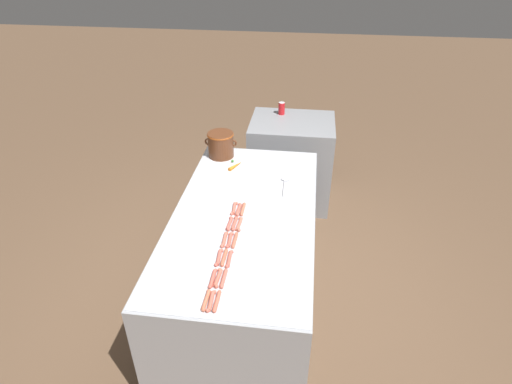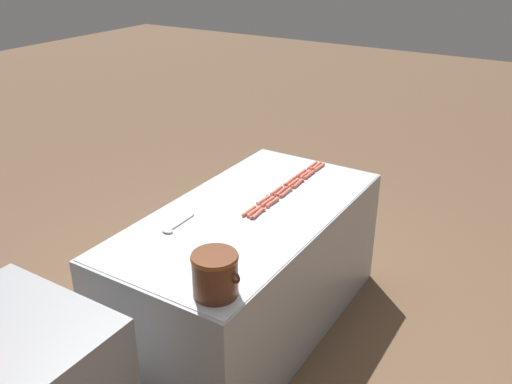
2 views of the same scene
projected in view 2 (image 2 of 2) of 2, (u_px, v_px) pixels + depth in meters
The scene contains 23 objects.
ground_plane at pixel (249, 323), 3.76m from camera, with size 20.00×20.00×0.00m, color brown.
griddle_counter at pixel (249, 270), 3.57m from camera, with size 0.99×1.96×0.87m.
hot_dog_0 at pixel (320, 167), 4.00m from camera, with size 0.03×0.15×0.02m.
hot_dog_1 at pixel (309, 175), 3.87m from camera, with size 0.03×0.15×0.02m.
hot_dog_2 at pixel (298, 183), 3.74m from camera, with size 0.03×0.15×0.02m.
hot_dog_3 at pixel (286, 193), 3.60m from camera, with size 0.03×0.15×0.02m.
hot_dog_4 at pixel (272, 202), 3.47m from camera, with size 0.03×0.15×0.02m.
hot_dog_5 at pixel (258, 213), 3.34m from camera, with size 0.03×0.15×0.02m.
hot_dog_6 at pixel (316, 166), 4.02m from camera, with size 0.03×0.15×0.02m.
hot_dog_7 at pixel (305, 174), 3.88m from camera, with size 0.03×0.15×0.02m.
hot_dog_8 at pixel (293, 183), 3.75m from camera, with size 0.02×0.15×0.02m.
hot_dog_9 at pixel (281, 191), 3.62m from camera, with size 0.03×0.15×0.02m.
hot_dog_10 at pixel (268, 201), 3.49m from camera, with size 0.03×0.15×0.02m.
hot_dog_11 at pixel (254, 211), 3.36m from camera, with size 0.03×0.15×0.02m.
hot_dog_12 at pixel (312, 165), 4.03m from camera, with size 0.02×0.15×0.02m.
hot_dog_13 at pixel (301, 173), 3.90m from camera, with size 0.02×0.15×0.02m.
hot_dog_14 at pixel (290, 181), 3.77m from camera, with size 0.03×0.15×0.02m.
hot_dog_15 at pixel (277, 190), 3.63m from camera, with size 0.02×0.15×0.02m.
hot_dog_16 at pixel (263, 200), 3.50m from camera, with size 0.03×0.15×0.02m.
hot_dog_17 at pixel (249, 211), 3.37m from camera, with size 0.02×0.15×0.02m.
bean_pot at pixel (215, 273), 2.56m from camera, with size 0.28×0.23×0.22m.
serving_spoon at pixel (172, 228), 3.18m from camera, with size 0.07×0.27×0.02m.
carrot at pixel (211, 264), 2.82m from camera, with size 0.11×0.17×0.03m.
Camera 2 is at (-1.63, 2.54, 2.42)m, focal length 38.51 mm.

